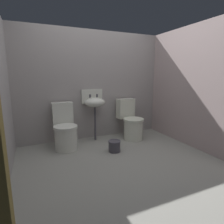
# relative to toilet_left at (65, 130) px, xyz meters

# --- Properties ---
(ground_plane) EXTENTS (3.29, 2.92, 0.08)m
(ground_plane) POSITION_rel_toilet_left_xyz_m (0.63, -0.91, -0.36)
(ground_plane) COLOR gray
(wall_back) EXTENTS (3.29, 0.10, 2.10)m
(wall_back) POSITION_rel_toilet_left_xyz_m (0.63, 0.40, 0.73)
(wall_back) COLOR #9E9795
(wall_back) RESTS_ON ground
(wall_right) EXTENTS (0.10, 2.72, 2.10)m
(wall_right) POSITION_rel_toilet_left_xyz_m (2.13, -0.81, 0.73)
(wall_right) COLOR #A59190
(wall_right) RESTS_ON ground
(toilet_left) EXTENTS (0.41, 0.60, 0.78)m
(toilet_left) POSITION_rel_toilet_left_xyz_m (0.00, 0.00, 0.00)
(toilet_left) COLOR silver
(toilet_left) RESTS_ON ground
(toilet_right) EXTENTS (0.43, 0.62, 0.78)m
(toilet_right) POSITION_rel_toilet_left_xyz_m (1.31, 0.00, 0.00)
(toilet_right) COLOR silver
(toilet_right) RESTS_ON ground
(sink) EXTENTS (0.42, 0.35, 0.99)m
(sink) POSITION_rel_toilet_left_xyz_m (0.61, 0.19, 0.43)
(sink) COLOR #46424B
(sink) RESTS_ON ground
(bucket) EXTENTS (0.21, 0.21, 0.19)m
(bucket) POSITION_rel_toilet_left_xyz_m (0.72, -0.51, -0.22)
(bucket) COLOR #46424B
(bucket) RESTS_ON ground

